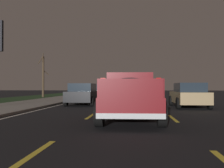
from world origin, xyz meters
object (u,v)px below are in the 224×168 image
Objects in this scene: bare_tree_far at (43,76)px; pickup_truck at (130,95)px; sedan_green at (108,91)px; sedan_tan at (189,95)px; sedan_white at (99,92)px; sedan_black at (83,94)px.

pickup_truck is at bearing -152.51° from bare_tree_far.
sedan_tan is (-19.25, -7.11, 0.00)m from sedan_green.
sedan_green is at bearing 0.90° from sedan_white.
sedan_white is (-10.57, -0.17, 0.00)m from sedan_green.
sedan_tan is (6.55, -3.63, -0.20)m from pickup_truck.
sedan_tan is at bearing -28.97° from pickup_truck.
pickup_truck is at bearing -172.31° from sedan_green.
bare_tree_far reaches higher than sedan_white.
sedan_black is 0.79× the size of bare_tree_far.
sedan_black is 7.32m from sedan_tan.
sedan_green is 1.00× the size of sedan_white.
sedan_white is (15.23, 3.32, -0.20)m from pickup_truck.
pickup_truck is 15.58m from sedan_white.
bare_tree_far is at bearing 115.35° from sedan_green.
sedan_tan and sedan_white have the same top height.
sedan_green and sedan_tan have the same top height.
sedan_black is (8.27, 3.48, -0.20)m from pickup_truck.
sedan_black is at bearing -149.88° from bare_tree_far.
sedan_white is at bearing 38.66° from sedan_tan.
bare_tree_far is (13.75, 7.97, 1.96)m from sedan_black.
sedan_tan is at bearing -103.64° from sedan_black.
sedan_tan is 0.78× the size of bare_tree_far.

